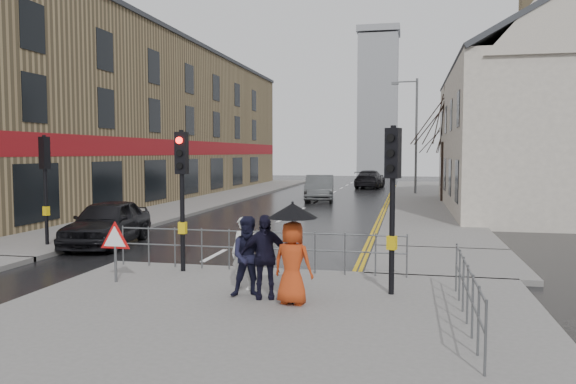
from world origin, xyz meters
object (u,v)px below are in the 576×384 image
at_px(pedestrian_a, 244,253).
at_px(pedestrian_with_umbrella, 293,247).
at_px(car_parked, 107,223).
at_px(pedestrian_d, 264,256).
at_px(pedestrian_b, 250,257).
at_px(car_mid, 320,188).

relative_size(pedestrian_a, pedestrian_with_umbrella, 0.80).
xyz_separation_m(pedestrian_a, car_parked, (-6.15, 5.21, -0.16)).
relative_size(pedestrian_with_umbrella, pedestrian_d, 1.16).
bearing_deg(pedestrian_a, pedestrian_with_umbrella, -22.63).
height_order(pedestrian_b, pedestrian_d, pedestrian_d).
xyz_separation_m(pedestrian_d, car_mid, (-2.66, 23.93, -0.17)).
relative_size(pedestrian_b, car_mid, 0.33).
relative_size(pedestrian_with_umbrella, car_parked, 0.44).
bearing_deg(pedestrian_b, car_parked, 120.58).
bearing_deg(car_mid, pedestrian_d, -90.74).
bearing_deg(car_mid, pedestrian_a, -92.05).
relative_size(car_parked, car_mid, 0.90).
bearing_deg(pedestrian_b, car_mid, 78.10).
xyz_separation_m(car_parked, car_mid, (4.10, 18.09, 0.05)).
distance_m(car_parked, car_mid, 18.55).
bearing_deg(car_parked, car_mid, 69.79).
xyz_separation_m(pedestrian_d, car_parked, (-6.76, 5.84, -0.22)).
relative_size(pedestrian_a, pedestrian_d, 0.92).
distance_m(pedestrian_b, car_mid, 23.99).
distance_m(pedestrian_with_umbrella, car_parked, 9.63).
xyz_separation_m(pedestrian_b, car_mid, (-2.35, 23.88, -0.15)).
relative_size(pedestrian_b, car_parked, 0.37).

